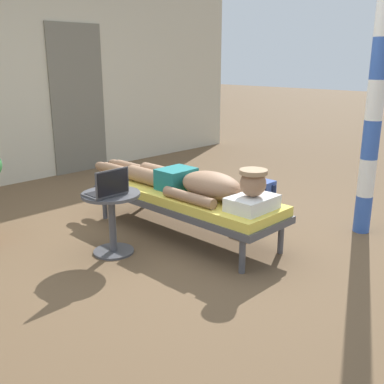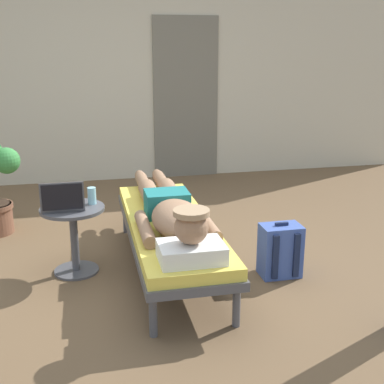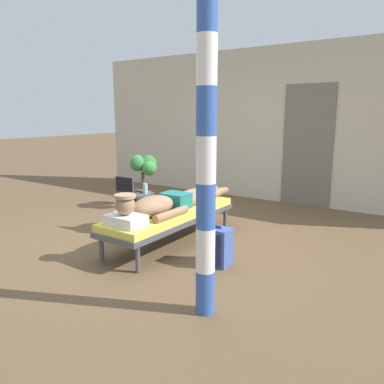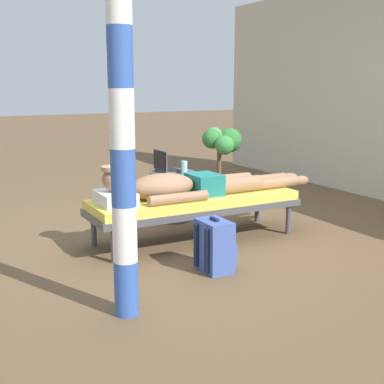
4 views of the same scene
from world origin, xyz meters
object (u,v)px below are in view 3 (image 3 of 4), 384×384
(side_table, at_px, (134,205))
(laptop, at_px, (128,189))
(backpack, at_px, (217,246))
(drink_glass, at_px, (145,189))
(porch_post, at_px, (206,160))
(person_reclining, at_px, (166,203))
(lounge_chair, at_px, (171,216))
(potted_plant, at_px, (144,177))

(side_table, height_order, laptop, laptop)
(backpack, bearing_deg, drink_glass, 161.91)
(porch_post, bearing_deg, laptop, 148.30)
(side_table, bearing_deg, person_reclining, -17.72)
(lounge_chair, distance_m, laptop, 0.81)
(laptop, distance_m, drink_glass, 0.24)
(side_table, xyz_separation_m, potted_plant, (-0.74, 1.04, 0.17))
(drink_glass, bearing_deg, lounge_chair, -18.09)
(drink_glass, relative_size, backpack, 0.31)
(laptop, bearing_deg, person_reclining, -12.87)
(side_table, xyz_separation_m, backpack, (1.51, -0.39, -0.16))
(lounge_chair, height_order, potted_plant, potted_plant)
(person_reclining, xyz_separation_m, porch_post, (1.22, -1.05, 0.71))
(side_table, xyz_separation_m, drink_glass, (0.15, 0.06, 0.23))
(person_reclining, bearing_deg, side_table, 162.28)
(backpack, bearing_deg, potted_plant, 147.55)
(laptop, bearing_deg, lounge_chair, -5.72)
(side_table, distance_m, potted_plant, 1.29)
(backpack, bearing_deg, person_reclining, 168.55)
(drink_glass, xyz_separation_m, porch_post, (1.78, -1.34, 0.64))
(laptop, relative_size, drink_glass, 2.39)
(person_reclining, bearing_deg, porch_post, -40.84)
(person_reclining, relative_size, side_table, 4.15)
(potted_plant, bearing_deg, lounge_chair, -38.84)
(side_table, relative_size, backpack, 1.23)
(lounge_chair, xyz_separation_m, drink_glass, (-0.56, 0.18, 0.24))
(backpack, xyz_separation_m, potted_plant, (-2.25, 1.43, 0.33))
(porch_post, bearing_deg, drink_glass, 143.13)
(lounge_chair, relative_size, drink_glass, 15.21)
(person_reclining, relative_size, porch_post, 0.89)
(backpack, xyz_separation_m, porch_post, (0.42, -0.89, 1.03))
(drink_glass, height_order, porch_post, porch_post)
(lounge_chair, xyz_separation_m, backpack, (0.80, -0.26, -0.15))
(laptop, height_order, potted_plant, potted_plant)
(lounge_chair, distance_m, potted_plant, 1.88)
(side_table, bearing_deg, potted_plant, 125.44)
(potted_plant, bearing_deg, drink_glass, -47.91)
(side_table, bearing_deg, drink_glass, 20.22)
(lounge_chair, height_order, backpack, backpack)
(lounge_chair, xyz_separation_m, laptop, (-0.77, 0.08, 0.24))
(laptop, height_order, backpack, laptop)
(backpack, bearing_deg, laptop, 167.85)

